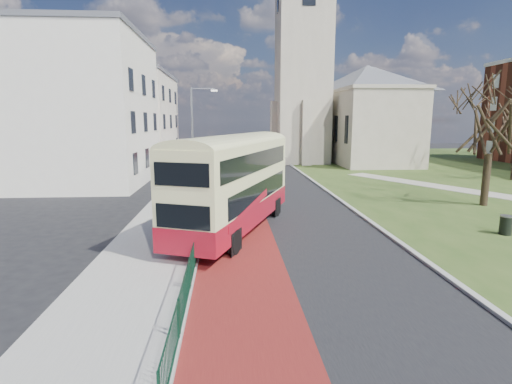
{
  "coord_description": "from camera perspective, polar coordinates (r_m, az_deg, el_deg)",
  "views": [
    {
      "loc": [
        -1.63,
        -14.6,
        5.56
      ],
      "look_at": [
        -0.27,
        5.11,
        2.0
      ],
      "focal_mm": 28.0,
      "sensor_mm": 36.0,
      "label": 1
    }
  ],
  "objects": [
    {
      "name": "kerb_east",
      "position": [
        37.81,
        7.9,
        1.76
      ],
      "size": [
        0.25,
        80.0,
        0.13
      ],
      "primitive_type": "cube",
      "color": "#999993",
      "rests_on": "ground"
    },
    {
      "name": "litter_bin",
      "position": [
        23.04,
        32.09,
        -4.01
      ],
      "size": [
        0.69,
        0.69,
        0.96
      ],
      "rotation": [
        0.0,
        0.0,
        -0.18
      ],
      "color": "black",
      "rests_on": "grass_green"
    },
    {
      "name": "kerb_west",
      "position": [
        35.06,
        -6.13,
        1.14
      ],
      "size": [
        0.25,
        120.0,
        0.13
      ],
      "primitive_type": "cube",
      "color": "#999993",
      "rests_on": "ground"
    },
    {
      "name": "street_block_far",
      "position": [
        54.04,
        -17.45,
        9.97
      ],
      "size": [
        10.3,
        16.3,
        11.5
      ],
      "color": "beige",
      "rests_on": "ground"
    },
    {
      "name": "pavement_west",
      "position": [
        35.2,
        -9.39,
        1.09
      ],
      "size": [
        4.0,
        120.0,
        0.12
      ],
      "primitive_type": "cube",
      "color": "gray",
      "rests_on": "ground"
    },
    {
      "name": "road_carriageway",
      "position": [
        35.18,
        1.21,
        1.13
      ],
      "size": [
        9.0,
        120.0,
        0.01
      ],
      "primitive_type": "cube",
      "color": "black",
      "rests_on": "ground"
    },
    {
      "name": "winter_tree_near",
      "position": [
        29.76,
        30.76,
        9.87
      ],
      "size": [
        6.69,
        6.69,
        8.77
      ],
      "rotation": [
        0.0,
        0.0,
        0.13
      ],
      "color": "#2E2417",
      "rests_on": "grass_green"
    },
    {
      "name": "bus_lane",
      "position": [
        35.05,
        -3.19,
        1.08
      ],
      "size": [
        3.4,
        120.0,
        0.01
      ],
      "primitive_type": "cube",
      "color": "#591414",
      "rests_on": "ground"
    },
    {
      "name": "street_block_near",
      "position": [
        38.65,
        -23.04,
        10.83
      ],
      "size": [
        10.3,
        14.3,
        13.0
      ],
      "color": "silver",
      "rests_on": "ground"
    },
    {
      "name": "ground",
      "position": [
        15.71,
        2.31,
        -10.53
      ],
      "size": [
        160.0,
        160.0,
        0.0
      ],
      "primitive_type": "plane",
      "color": "black",
      "rests_on": "ground"
    },
    {
      "name": "bus",
      "position": [
        19.89,
        -3.05,
        1.83
      ],
      "size": [
        6.43,
        11.36,
        4.67
      ],
      "rotation": [
        0.0,
        0.0,
        -0.37
      ],
      "color": "maroon",
      "rests_on": "ground"
    },
    {
      "name": "streetlamp",
      "position": [
        32.73,
        -8.8,
        8.4
      ],
      "size": [
        2.13,
        0.18,
        8.0
      ],
      "color": "gray",
      "rests_on": "pavement_west"
    },
    {
      "name": "pedestrian_railing",
      "position": [
        19.31,
        -7.75,
        -4.91
      ],
      "size": [
        0.07,
        24.0,
        1.12
      ],
      "color": "#0C3825",
      "rests_on": "ground"
    },
    {
      "name": "gothic_church",
      "position": [
        55.01,
        11.62,
        17.93
      ],
      "size": [
        16.38,
        18.0,
        40.0
      ],
      "color": "#A09681",
      "rests_on": "ground"
    }
  ]
}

